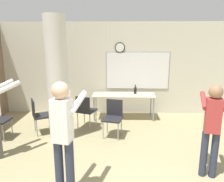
{
  "coord_description": "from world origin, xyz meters",
  "views": [
    {
      "loc": [
        0.12,
        -1.66,
        2.25
      ],
      "look_at": [
        -0.01,
        2.62,
        1.26
      ],
      "focal_mm": 35.0,
      "sensor_mm": 36.0,
      "label": 1
    }
  ],
  "objects_px": {
    "folding_table": "(124,96)",
    "chair_table_left": "(85,109)",
    "chair_table_front": "(113,115)",
    "chair_near_pillar": "(39,114)",
    "person_playing_side": "(212,124)",
    "person_playing_front": "(63,131)",
    "bottle_on_table": "(135,90)"
  },
  "relations": [
    {
      "from": "folding_table",
      "to": "chair_table_left",
      "type": "height_order",
      "value": "chair_table_left"
    },
    {
      "from": "chair_table_left",
      "to": "chair_table_front",
      "type": "relative_size",
      "value": 1.0
    },
    {
      "from": "chair_near_pillar",
      "to": "person_playing_side",
      "type": "relative_size",
      "value": 0.55
    },
    {
      "from": "chair_near_pillar",
      "to": "chair_table_left",
      "type": "relative_size",
      "value": 1.0
    },
    {
      "from": "person_playing_side",
      "to": "person_playing_front",
      "type": "bearing_deg",
      "value": -166.66
    },
    {
      "from": "chair_table_front",
      "to": "person_playing_side",
      "type": "distance_m",
      "value": 2.3
    },
    {
      "from": "person_playing_front",
      "to": "person_playing_side",
      "type": "bearing_deg",
      "value": 13.34
    },
    {
      "from": "folding_table",
      "to": "bottle_on_table",
      "type": "height_order",
      "value": "bottle_on_table"
    },
    {
      "from": "chair_table_left",
      "to": "person_playing_front",
      "type": "height_order",
      "value": "person_playing_front"
    },
    {
      "from": "person_playing_front",
      "to": "bottle_on_table",
      "type": "bearing_deg",
      "value": 69.88
    },
    {
      "from": "chair_near_pillar",
      "to": "person_playing_side",
      "type": "bearing_deg",
      "value": -25.42
    },
    {
      "from": "folding_table",
      "to": "person_playing_front",
      "type": "xyz_separation_m",
      "value": [
        -0.92,
        -3.34,
        0.34
      ]
    },
    {
      "from": "chair_near_pillar",
      "to": "person_playing_side",
      "type": "distance_m",
      "value": 3.85
    },
    {
      "from": "folding_table",
      "to": "person_playing_front",
      "type": "height_order",
      "value": "person_playing_front"
    },
    {
      "from": "chair_table_front",
      "to": "person_playing_front",
      "type": "distance_m",
      "value": 2.26
    },
    {
      "from": "bottle_on_table",
      "to": "person_playing_side",
      "type": "relative_size",
      "value": 0.17
    },
    {
      "from": "chair_near_pillar",
      "to": "chair_table_left",
      "type": "height_order",
      "value": "same"
    },
    {
      "from": "bottle_on_table",
      "to": "chair_near_pillar",
      "type": "xyz_separation_m",
      "value": [
        -2.43,
        -1.27,
        -0.31
      ]
    },
    {
      "from": "folding_table",
      "to": "chair_near_pillar",
      "type": "xyz_separation_m",
      "value": [
        -2.08,
        -1.15,
        -0.16
      ]
    },
    {
      "from": "chair_near_pillar",
      "to": "person_playing_side",
      "type": "height_order",
      "value": "person_playing_side"
    },
    {
      "from": "chair_table_left",
      "to": "person_playing_front",
      "type": "bearing_deg",
      "value": -88.01
    },
    {
      "from": "folding_table",
      "to": "bottle_on_table",
      "type": "relative_size",
      "value": 6.73
    },
    {
      "from": "person_playing_side",
      "to": "folding_table",
      "type": "bearing_deg",
      "value": 116.14
    },
    {
      "from": "chair_table_left",
      "to": "person_playing_front",
      "type": "xyz_separation_m",
      "value": [
        0.09,
        -2.57,
        0.5
      ]
    },
    {
      "from": "folding_table",
      "to": "person_playing_side",
      "type": "height_order",
      "value": "person_playing_side"
    },
    {
      "from": "bottle_on_table",
      "to": "chair_table_left",
      "type": "height_order",
      "value": "bottle_on_table"
    },
    {
      "from": "chair_table_front",
      "to": "person_playing_side",
      "type": "xyz_separation_m",
      "value": [
        1.64,
        -1.56,
        0.42
      ]
    },
    {
      "from": "chair_near_pillar",
      "to": "bottle_on_table",
      "type": "bearing_deg",
      "value": 27.6
    },
    {
      "from": "chair_table_left",
      "to": "person_playing_side",
      "type": "bearing_deg",
      "value": -40.41
    },
    {
      "from": "chair_table_left",
      "to": "chair_table_front",
      "type": "height_order",
      "value": "same"
    },
    {
      "from": "chair_near_pillar",
      "to": "chair_table_front",
      "type": "xyz_separation_m",
      "value": [
        1.81,
        -0.08,
        0.0
      ]
    },
    {
      "from": "chair_table_front",
      "to": "folding_table",
      "type": "bearing_deg",
      "value": 77.45
    }
  ]
}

